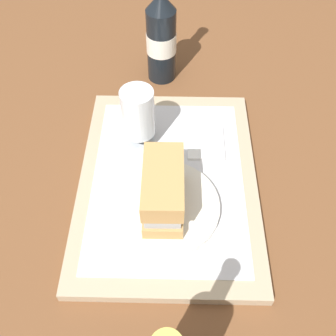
{
  "coord_description": "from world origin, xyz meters",
  "views": [
    {
      "loc": [
        -0.42,
        -0.01,
        0.59
      ],
      "look_at": [
        0.0,
        0.0,
        0.05
      ],
      "focal_mm": 41.7,
      "sensor_mm": 36.0,
      "label": 1
    }
  ],
  "objects_px": {
    "plate": "(164,207)",
    "sandwich": "(163,188)",
    "beer_glass": "(138,117)",
    "beer_bottle": "(161,37)"
  },
  "relations": [
    {
      "from": "sandwich",
      "to": "beer_glass",
      "type": "relative_size",
      "value": 1.07
    },
    {
      "from": "plate",
      "to": "sandwich",
      "type": "xyz_separation_m",
      "value": [
        0.0,
        0.0,
        0.05
      ]
    },
    {
      "from": "beer_glass",
      "to": "beer_bottle",
      "type": "height_order",
      "value": "beer_bottle"
    },
    {
      "from": "plate",
      "to": "beer_glass",
      "type": "xyz_separation_m",
      "value": [
        0.15,
        0.05,
        0.06
      ]
    },
    {
      "from": "sandwich",
      "to": "beer_bottle",
      "type": "distance_m",
      "value": 0.38
    },
    {
      "from": "beer_glass",
      "to": "beer_bottle",
      "type": "relative_size",
      "value": 0.47
    },
    {
      "from": "sandwich",
      "to": "beer_glass",
      "type": "distance_m",
      "value": 0.16
    },
    {
      "from": "plate",
      "to": "beer_bottle",
      "type": "relative_size",
      "value": 0.71
    },
    {
      "from": "plate",
      "to": "beer_bottle",
      "type": "bearing_deg",
      "value": 2.26
    },
    {
      "from": "sandwich",
      "to": "plate",
      "type": "bearing_deg",
      "value": 180.0
    }
  ]
}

